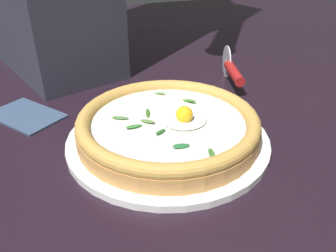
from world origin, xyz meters
The scene contains 5 objects.
ground_plane centered at (0.00, 0.00, -0.01)m, with size 2.40×2.40×0.03m, color black.
pizza_plate centered at (0.03, 0.02, 0.01)m, with size 0.34×0.34×0.01m, color white.
pizza centered at (0.03, 0.02, 0.03)m, with size 0.30×0.30×0.06m.
pizza_cutter centered at (0.25, 0.21, 0.04)m, with size 0.05×0.16×0.08m.
folded_napkin centered at (-0.20, 0.20, 0.00)m, with size 0.14×0.09×0.01m, color #344762.
Camera 1 is at (-0.13, -0.45, 0.32)m, focal length 37.11 mm.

